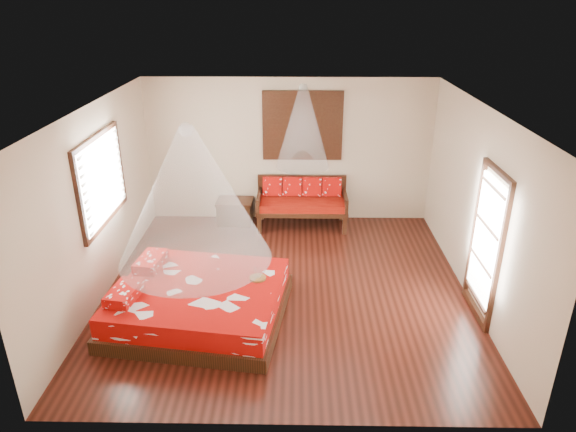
# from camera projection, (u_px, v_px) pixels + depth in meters

# --- Properties ---
(room) EXTENTS (5.54, 5.54, 2.84)m
(room) POSITION_uv_depth(u_px,v_px,m) (286.00, 205.00, 7.41)
(room) COLOR black
(room) RESTS_ON ground
(bed) EXTENTS (2.55, 2.37, 0.65)m
(bed) POSITION_uv_depth(u_px,v_px,m) (199.00, 302.00, 7.16)
(bed) COLOR black
(bed) RESTS_ON floor
(daybed) EXTENTS (1.74, 0.77, 0.94)m
(daybed) POSITION_uv_depth(u_px,v_px,m) (302.00, 200.00, 9.94)
(daybed) COLOR black
(daybed) RESTS_ON floor
(storage_chest) EXTENTS (0.72, 0.54, 0.48)m
(storage_chest) POSITION_uv_depth(u_px,v_px,m) (235.00, 211.00, 10.14)
(storage_chest) COLOR black
(storage_chest) RESTS_ON floor
(shutter_panel) EXTENTS (1.52, 0.06, 1.32)m
(shutter_panel) POSITION_uv_depth(u_px,v_px,m) (303.00, 126.00, 9.70)
(shutter_panel) COLOR black
(shutter_panel) RESTS_ON wall_back
(window_left) EXTENTS (0.10, 1.74, 1.34)m
(window_left) POSITION_uv_depth(u_px,v_px,m) (102.00, 179.00, 7.52)
(window_left) COLOR black
(window_left) RESTS_ON wall_left
(glazed_door) EXTENTS (0.08, 1.02, 2.16)m
(glazed_door) POSITION_uv_depth(u_px,v_px,m) (486.00, 245.00, 6.95)
(glazed_door) COLOR black
(glazed_door) RESTS_ON floor
(wine_tray) EXTENTS (0.24, 0.24, 0.19)m
(wine_tray) POSITION_uv_depth(u_px,v_px,m) (258.00, 276.00, 7.23)
(wine_tray) COLOR brown
(wine_tray) RESTS_ON bed
(mosquito_net_main) EXTENTS (2.02, 2.02, 1.80)m
(mosquito_net_main) POSITION_uv_depth(u_px,v_px,m) (192.00, 195.00, 6.52)
(mosquito_net_main) COLOR white
(mosquito_net_main) RESTS_ON ceiling
(mosquito_net_daybed) EXTENTS (0.98, 0.98, 1.50)m
(mosquito_net_daybed) POSITION_uv_depth(u_px,v_px,m) (303.00, 127.00, 9.23)
(mosquito_net_daybed) COLOR white
(mosquito_net_daybed) RESTS_ON ceiling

